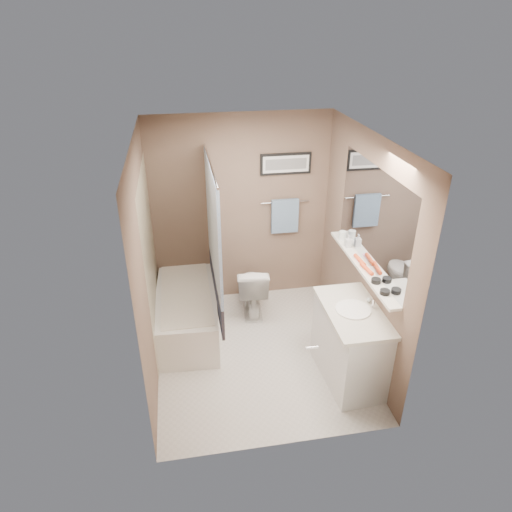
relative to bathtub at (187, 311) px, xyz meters
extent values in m
plane|color=beige|center=(0.75, -0.58, -0.25)|extent=(2.50, 2.50, 0.00)
cube|color=silver|center=(0.75, -0.58, 2.13)|extent=(2.20, 2.50, 0.04)
cube|color=brown|center=(0.75, 0.65, 0.95)|extent=(2.20, 0.04, 2.40)
cube|color=brown|center=(0.75, -1.81, 0.95)|extent=(2.20, 0.04, 2.40)
cube|color=brown|center=(-0.33, -0.58, 0.95)|extent=(0.04, 2.50, 2.40)
cube|color=brown|center=(1.83, -0.58, 0.95)|extent=(0.04, 2.50, 2.40)
cube|color=#C2B593|center=(-0.34, -0.08, 0.75)|extent=(0.02, 1.55, 2.00)
cylinder|color=silver|center=(0.35, -0.08, 1.80)|extent=(0.02, 1.55, 0.02)
cube|color=white|center=(0.35, -0.08, 1.15)|extent=(0.03, 1.45, 1.28)
cube|color=#242C44|center=(0.35, -0.08, 0.33)|extent=(0.03, 1.45, 0.36)
cube|color=silver|center=(1.84, -0.73, 1.37)|extent=(0.02, 1.60, 1.00)
cube|color=silver|center=(1.79, -0.73, 0.85)|extent=(0.12, 1.60, 0.03)
cylinder|color=silver|center=(1.30, 0.63, 1.05)|extent=(0.60, 0.02, 0.02)
cube|color=#95BAD9|center=(1.30, 0.61, 0.87)|extent=(0.34, 0.05, 0.44)
cube|color=black|center=(1.30, 0.65, 1.53)|extent=(0.62, 0.02, 0.26)
cube|color=white|center=(1.30, 0.64, 1.53)|extent=(0.56, 0.00, 0.20)
cube|color=#595959|center=(1.30, 0.63, 1.53)|extent=(0.50, 0.00, 0.13)
cube|color=silver|center=(1.30, -1.82, 0.75)|extent=(0.80, 0.02, 2.00)
cylinder|color=silver|center=(0.97, -1.77, 0.75)|extent=(0.10, 0.02, 0.02)
cube|color=white|center=(0.00, 0.00, 0.00)|extent=(0.79, 1.54, 0.50)
cube|color=white|center=(0.00, 0.00, 0.25)|extent=(0.56, 1.36, 0.02)
imported|color=white|center=(0.81, 0.24, 0.09)|extent=(0.43, 0.69, 0.67)
cube|color=silver|center=(1.60, -1.11, 0.15)|extent=(0.55, 0.93, 0.80)
cube|color=beige|center=(1.59, -1.11, 0.57)|extent=(0.54, 0.96, 0.04)
cylinder|color=white|center=(1.58, -1.11, 0.60)|extent=(0.34, 0.34, 0.01)
cylinder|color=white|center=(1.78, -1.11, 0.64)|extent=(0.02, 0.02, 0.10)
sphere|color=silver|center=(1.78, -1.01, 0.62)|extent=(0.05, 0.05, 0.05)
cylinder|color=black|center=(1.79, -1.29, 0.89)|extent=(0.09, 0.09, 0.04)
cylinder|color=black|center=(1.79, -1.09, 0.89)|extent=(0.09, 0.09, 0.04)
cylinder|color=#EA4A21|center=(1.79, -0.86, 0.89)|extent=(0.07, 0.22, 0.04)
cylinder|color=#E24C20|center=(1.79, -0.67, 0.89)|extent=(0.05, 0.22, 0.04)
cube|color=#FF9BC0|center=(1.79, -0.60, 0.87)|extent=(0.04, 0.16, 0.01)
cylinder|color=white|center=(1.79, -0.14, 0.92)|extent=(0.08, 0.08, 0.10)
imported|color=#999999|center=(1.79, -0.33, 0.93)|extent=(0.07, 0.07, 0.14)
camera|label=1|loc=(0.04, -4.52, 3.11)|focal=32.00mm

